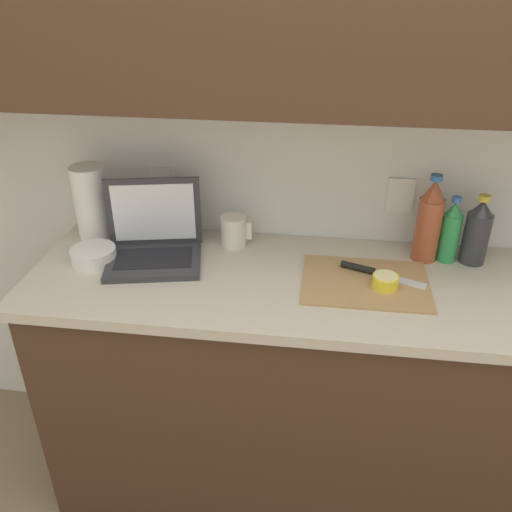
{
  "coord_description": "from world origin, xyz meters",
  "views": [
    {
      "loc": [
        -0.13,
        -1.46,
        1.82
      ],
      "look_at": [
        -0.33,
        -0.01,
        1.0
      ],
      "focal_mm": 38.0,
      "sensor_mm": 36.0,
      "label": 1
    }
  ],
  "objects_px": {
    "cutting_board": "(365,283)",
    "paper_towel_roll": "(92,203)",
    "bowl_white": "(94,255)",
    "bottle_green_soda": "(477,232)",
    "measuring_cup": "(234,231)",
    "knife": "(368,271)",
    "lemon_half_cut": "(385,281)",
    "bottle_water_clear": "(429,222)",
    "bottle_oil_tall": "(450,232)",
    "laptop": "(154,241)"
  },
  "relations": [
    {
      "from": "cutting_board",
      "to": "paper_towel_roll",
      "type": "distance_m",
      "value": 0.98
    },
    {
      "from": "laptop",
      "to": "bottle_green_soda",
      "type": "height_order",
      "value": "laptop"
    },
    {
      "from": "bottle_water_clear",
      "to": "measuring_cup",
      "type": "bearing_deg",
      "value": 179.29
    },
    {
      "from": "cutting_board",
      "to": "paper_towel_roll",
      "type": "xyz_separation_m",
      "value": [
        -0.95,
        0.19,
        0.13
      ]
    },
    {
      "from": "cutting_board",
      "to": "bowl_white",
      "type": "xyz_separation_m",
      "value": [
        -0.89,
        0.02,
        0.02
      ]
    },
    {
      "from": "cutting_board",
      "to": "bottle_green_soda",
      "type": "xyz_separation_m",
      "value": [
        0.35,
        0.19,
        0.1
      ]
    },
    {
      "from": "laptop",
      "to": "knife",
      "type": "distance_m",
      "value": 0.71
    },
    {
      "from": "knife",
      "to": "bottle_green_soda",
      "type": "relative_size",
      "value": 1.12
    },
    {
      "from": "laptop",
      "to": "bowl_white",
      "type": "bearing_deg",
      "value": -174.02
    },
    {
      "from": "paper_towel_roll",
      "to": "cutting_board",
      "type": "bearing_deg",
      "value": -11.42
    },
    {
      "from": "lemon_half_cut",
      "to": "bowl_white",
      "type": "distance_m",
      "value": 0.95
    },
    {
      "from": "knife",
      "to": "bottle_green_soda",
      "type": "height_order",
      "value": "bottle_green_soda"
    },
    {
      "from": "bottle_oil_tall",
      "to": "bottle_water_clear",
      "type": "distance_m",
      "value": 0.08
    },
    {
      "from": "bottle_water_clear",
      "to": "paper_towel_roll",
      "type": "relative_size",
      "value": 1.11
    },
    {
      "from": "laptop",
      "to": "bowl_white",
      "type": "distance_m",
      "value": 0.2
    },
    {
      "from": "bottle_water_clear",
      "to": "paper_towel_roll",
      "type": "height_order",
      "value": "bottle_water_clear"
    },
    {
      "from": "cutting_board",
      "to": "knife",
      "type": "height_order",
      "value": "knife"
    },
    {
      "from": "measuring_cup",
      "to": "knife",
      "type": "bearing_deg",
      "value": -17.52
    },
    {
      "from": "laptop",
      "to": "bottle_water_clear",
      "type": "relative_size",
      "value": 1.19
    },
    {
      "from": "knife",
      "to": "paper_towel_roll",
      "type": "distance_m",
      "value": 0.98
    },
    {
      "from": "bottle_green_soda",
      "to": "bottle_oil_tall",
      "type": "height_order",
      "value": "bottle_green_soda"
    },
    {
      "from": "cutting_board",
      "to": "bottle_green_soda",
      "type": "height_order",
      "value": "bottle_green_soda"
    },
    {
      "from": "paper_towel_roll",
      "to": "bottle_green_soda",
      "type": "bearing_deg",
      "value": -0.01
    },
    {
      "from": "laptop",
      "to": "bottle_water_clear",
      "type": "distance_m",
      "value": 0.91
    },
    {
      "from": "knife",
      "to": "lemon_half_cut",
      "type": "distance_m",
      "value": 0.09
    },
    {
      "from": "measuring_cup",
      "to": "bowl_white",
      "type": "height_order",
      "value": "measuring_cup"
    },
    {
      "from": "bottle_green_soda",
      "to": "bottle_oil_tall",
      "type": "xyz_separation_m",
      "value": [
        -0.08,
        0.0,
        -0.0
      ]
    },
    {
      "from": "laptop",
      "to": "measuring_cup",
      "type": "relative_size",
      "value": 3.21
    },
    {
      "from": "cutting_board",
      "to": "bottle_oil_tall",
      "type": "distance_m",
      "value": 0.35
    },
    {
      "from": "bottle_water_clear",
      "to": "measuring_cup",
      "type": "xyz_separation_m",
      "value": [
        -0.65,
        0.01,
        -0.08
      ]
    },
    {
      "from": "laptop",
      "to": "bottle_water_clear",
      "type": "height_order",
      "value": "bottle_water_clear"
    },
    {
      "from": "laptop",
      "to": "cutting_board",
      "type": "bearing_deg",
      "value": -18.55
    },
    {
      "from": "cutting_board",
      "to": "knife",
      "type": "distance_m",
      "value": 0.06
    },
    {
      "from": "bottle_green_soda",
      "to": "measuring_cup",
      "type": "height_order",
      "value": "bottle_green_soda"
    },
    {
      "from": "measuring_cup",
      "to": "cutting_board",
      "type": "bearing_deg",
      "value": -24.0
    },
    {
      "from": "bowl_white",
      "to": "lemon_half_cut",
      "type": "bearing_deg",
      "value": -2.59
    },
    {
      "from": "bottle_water_clear",
      "to": "bowl_white",
      "type": "xyz_separation_m",
      "value": [
        -1.09,
        -0.17,
        -0.11
      ]
    },
    {
      "from": "cutting_board",
      "to": "bowl_white",
      "type": "bearing_deg",
      "value": 178.72
    },
    {
      "from": "lemon_half_cut",
      "to": "bottle_oil_tall",
      "type": "xyz_separation_m",
      "value": [
        0.22,
        0.21,
        0.08
      ]
    },
    {
      "from": "lemon_half_cut",
      "to": "bottle_green_soda",
      "type": "bearing_deg",
      "value": 35.75
    },
    {
      "from": "knife",
      "to": "measuring_cup",
      "type": "distance_m",
      "value": 0.48
    },
    {
      "from": "bottle_oil_tall",
      "to": "lemon_half_cut",
      "type": "bearing_deg",
      "value": -135.1
    },
    {
      "from": "paper_towel_roll",
      "to": "bowl_white",
      "type": "bearing_deg",
      "value": -70.39
    },
    {
      "from": "measuring_cup",
      "to": "paper_towel_roll",
      "type": "xyz_separation_m",
      "value": [
        -0.5,
        -0.01,
        0.08
      ]
    },
    {
      "from": "laptop",
      "to": "bottle_oil_tall",
      "type": "xyz_separation_m",
      "value": [
        0.97,
        0.11,
        0.04
      ]
    },
    {
      "from": "cutting_board",
      "to": "paper_towel_roll",
      "type": "relative_size",
      "value": 1.46
    },
    {
      "from": "lemon_half_cut",
      "to": "bowl_white",
      "type": "height_order",
      "value": "same"
    },
    {
      "from": "lemon_half_cut",
      "to": "bottle_green_soda",
      "type": "relative_size",
      "value": 0.33
    },
    {
      "from": "bottle_water_clear",
      "to": "laptop",
      "type": "bearing_deg",
      "value": -172.99
    },
    {
      "from": "lemon_half_cut",
      "to": "bottle_oil_tall",
      "type": "distance_m",
      "value": 0.31
    }
  ]
}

